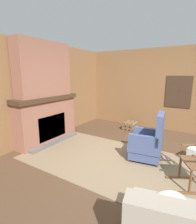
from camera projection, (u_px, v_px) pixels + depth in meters
The scene contains 11 objects.
ground_plane at pixel (138, 167), 3.46m from camera, with size 14.00×14.00×0.00m, color #4C3523.
wood_panel_wall_left at pixel (39, 93), 4.63m from camera, with size 0.06×6.12×2.61m.
wood_panel_wall_back at pixel (171, 90), 5.49m from camera, with size 6.12×0.09×2.61m.
fireplace_hearth at pixel (47, 119), 4.65m from camera, with size 0.63×1.85×1.23m.
chimney_breast at pixel (44, 69), 4.38m from camera, with size 0.37×1.54×1.36m.
area_rug at pixel (110, 160), 3.71m from camera, with size 3.68×2.08×0.01m.
armchair at pixel (148, 143), 3.67m from camera, with size 0.73×0.70×1.03m.
firewood_stack at pixel (130, 125), 5.80m from camera, with size 0.40×0.45×0.25m.
oil_lamp_vase at pixel (36, 94), 4.32m from camera, with size 0.09×0.09×0.25m.
storage_case at pixel (57, 92), 4.91m from camera, with size 0.18×0.24×0.12m.
decorative_plate_on_mantel at pixel (44, 91), 4.54m from camera, with size 0.07×0.28×0.27m.
Camera 1 is at (1.00, -3.09, 1.80)m, focal length 28.00 mm.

